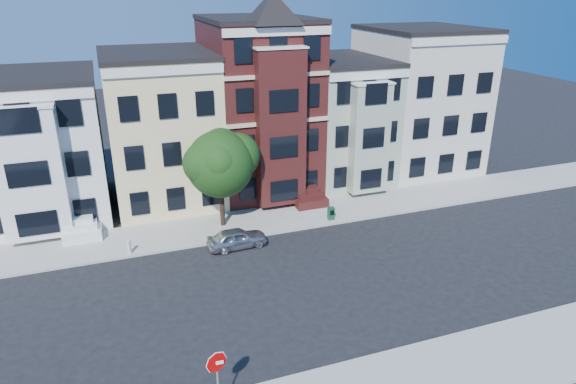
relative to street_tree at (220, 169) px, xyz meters
name	(u,v)px	position (x,y,z in m)	size (l,w,h in m)	color
ground	(341,278)	(4.40, -8.16, -3.93)	(120.00, 120.00, 0.00)	black
far_sidewalk	(289,217)	(4.40, -0.16, -3.86)	(60.00, 4.00, 0.15)	#9E9B93
near_sidewalk	(429,380)	(4.40, -16.16, -3.86)	(60.00, 4.00, 0.15)	#9E9B93
house_white	(37,148)	(-10.60, 6.34, 0.57)	(8.00, 9.00, 9.00)	white
house_yellow	(162,130)	(-2.60, 6.34, 1.07)	(7.00, 9.00, 10.00)	beige
house_brown	(259,108)	(4.40, 6.34, 2.07)	(7.00, 9.00, 12.00)	#3B1412
house_green	(339,120)	(10.90, 6.34, 0.57)	(6.00, 9.00, 9.00)	#9CAA93
house_cream	(418,101)	(17.90, 6.34, 1.57)	(8.00, 9.00, 11.00)	beige
street_tree	(220,169)	(0.00, 0.00, 0.00)	(6.50, 6.50, 7.57)	#1E4814
parked_car	(237,238)	(0.16, -2.96, -3.34)	(1.40, 3.49, 1.19)	#B0B2B9
newspaper_box	(331,213)	(6.77, -1.60, -3.36)	(0.38, 0.34, 0.85)	#16502B
fire_hydrant	(129,248)	(-5.84, -1.86, -3.45)	(0.23, 0.23, 0.66)	beige
stop_sign	(217,379)	(-3.65, -15.09, -2.28)	(0.82, 0.12, 3.00)	#B40000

